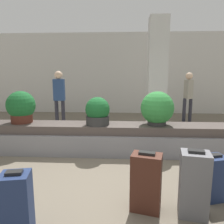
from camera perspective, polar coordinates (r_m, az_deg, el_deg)
ground_plane at (r=3.47m, az=-1.21°, el=-17.49°), size 18.00×18.00×0.00m
back_wall at (r=8.94m, az=1.69°, el=9.99°), size 18.00×0.06×3.20m
carousel at (r=4.53m, az=-0.00°, el=-7.01°), size 8.62×0.75×0.59m
pillar at (r=6.65m, az=11.70°, el=9.78°), size 0.54×0.54×3.20m
suitcase_0 at (r=2.74m, az=20.63°, el=-17.22°), size 0.35×0.32×0.78m
suitcase_1 at (r=2.72m, az=8.91°, el=-17.65°), size 0.39×0.31×0.72m
suitcase_2 at (r=3.19m, az=24.77°, el=-15.27°), size 0.36×0.34×0.60m
suitcase_4 at (r=2.48m, az=-23.60°, el=-21.63°), size 0.32×0.30×0.70m
potted_plant_0 at (r=4.40m, az=11.73°, el=0.82°), size 0.65×0.65×0.67m
potted_plant_1 at (r=4.90m, az=-22.67°, el=1.17°), size 0.59×0.59×0.66m
potted_plant_2 at (r=4.36m, az=-3.79°, el=-0.00°), size 0.49×0.49×0.56m
traveler_0 at (r=7.69m, az=19.29°, el=4.76°), size 0.31×0.35×1.64m
traveler_1 at (r=6.72m, az=-13.62°, el=4.60°), size 0.33×0.23×1.68m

